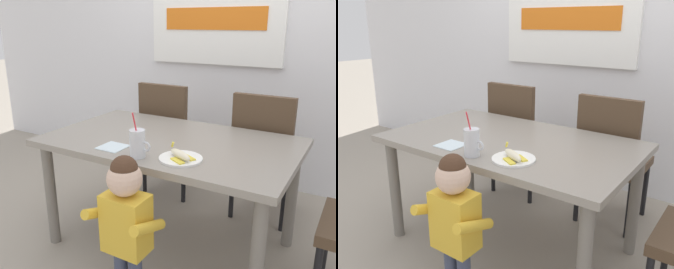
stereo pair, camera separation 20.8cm
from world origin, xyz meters
TOP-DOWN VIEW (x-y plane):
  - ground_plane at (0.00, 0.00)m, footprint 24.00×24.00m
  - back_wall at (-0.00, 1.29)m, footprint 6.40×0.17m
  - dining_table at (0.00, 0.00)m, footprint 1.52×0.91m
  - dining_chair_left at (-0.38, 0.66)m, footprint 0.44×0.44m
  - dining_chair_right at (0.42, 0.63)m, footprint 0.44×0.45m
  - toddler_standing at (0.09, -0.59)m, footprint 0.33×0.24m
  - milk_cup at (-0.00, -0.35)m, footprint 0.13×0.08m
  - snack_plate at (0.22, -0.27)m, footprint 0.23×0.23m
  - peeled_banana at (0.22, -0.28)m, footprint 0.17×0.14m
  - paper_napkin at (-0.21, -0.30)m, footprint 0.15×0.15m

SIDE VIEW (x-z plane):
  - ground_plane at x=0.00m, z-range 0.00..0.00m
  - toddler_standing at x=0.09m, z-range 0.11..0.95m
  - dining_chair_left at x=-0.38m, z-range 0.06..1.02m
  - dining_chair_right at x=0.42m, z-range 0.06..1.02m
  - dining_table at x=0.00m, z-range 0.27..1.01m
  - paper_napkin at x=-0.21m, z-range 0.73..0.74m
  - snack_plate at x=0.22m, z-range 0.73..0.75m
  - peeled_banana at x=0.22m, z-range 0.73..0.80m
  - milk_cup at x=0.00m, z-range 0.68..0.93m
  - back_wall at x=0.00m, z-range 0.00..2.90m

